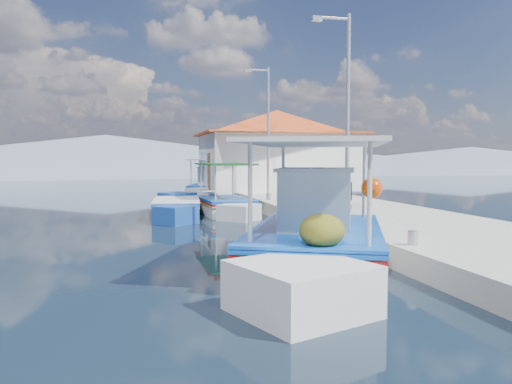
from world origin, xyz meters
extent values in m
plane|color=black|center=(0.00, 0.00, 0.00)|extent=(160.00, 160.00, 0.00)
cube|color=#A8A69E|center=(5.90, 6.00, 0.25)|extent=(5.00, 44.00, 0.50)
cylinder|color=#A5A8AD|center=(3.80, -3.00, 0.65)|extent=(0.20, 0.20, 0.30)
cylinder|color=#A5A8AD|center=(3.80, 2.00, 0.65)|extent=(0.20, 0.20, 0.30)
cylinder|color=#A5A8AD|center=(3.80, 8.00, 0.65)|extent=(0.20, 0.20, 0.30)
cylinder|color=#A5A8AD|center=(3.80, 14.00, 0.65)|extent=(0.20, 0.20, 0.30)
cube|color=silver|center=(1.98, -2.35, 0.25)|extent=(4.27, 5.43, 1.06)
cube|color=silver|center=(0.63, 0.56, 0.38)|extent=(2.27, 2.27, 1.17)
cube|color=silver|center=(3.30, -5.17, 0.25)|extent=(2.20, 2.20, 1.00)
cube|color=blue|center=(1.98, -2.35, 0.74)|extent=(4.40, 5.59, 0.07)
cube|color=#9D0D10|center=(1.98, -2.35, 0.65)|extent=(4.40, 5.59, 0.06)
cube|color=yellow|center=(1.98, -2.35, 0.57)|extent=(4.40, 5.59, 0.04)
cube|color=blue|center=(1.98, -2.35, 0.81)|extent=(4.40, 5.56, 0.06)
cube|color=brown|center=(1.98, -2.35, 0.78)|extent=(4.05, 5.26, 0.06)
cube|color=silver|center=(2.13, -2.65, 1.40)|extent=(1.84, 1.89, 1.23)
cube|color=silver|center=(2.13, -2.65, 2.03)|extent=(2.00, 2.04, 0.07)
cylinder|color=beige|center=(0.24, -0.92, 1.67)|extent=(0.08, 0.08, 1.79)
cylinder|color=beige|center=(2.02, -0.09, 1.67)|extent=(0.08, 0.08, 1.79)
cylinder|color=beige|center=(1.95, -4.61, 1.67)|extent=(0.08, 0.08, 1.79)
cylinder|color=beige|center=(3.73, -3.78, 1.67)|extent=(0.08, 0.08, 1.79)
cube|color=silver|center=(1.98, -2.35, 2.57)|extent=(4.38, 5.48, 0.08)
ellipsoid|color=#4B4A14|center=(0.92, -1.12, 1.10)|extent=(0.85, 0.93, 0.64)
ellipsoid|color=#4B4A14|center=(1.39, -0.28, 1.05)|extent=(0.71, 0.79, 0.54)
ellipsoid|color=#4B4A14|center=(3.03, -4.08, 1.07)|extent=(0.76, 0.83, 0.57)
sphere|color=#CF3F06|center=(2.71, -1.27, 1.62)|extent=(0.45, 0.45, 0.45)
cube|color=silver|center=(1.89, 7.65, 0.19)|extent=(1.94, 3.34, 0.83)
cube|color=silver|center=(2.03, 9.82, 0.30)|extent=(1.77, 1.77, 0.91)
cube|color=silver|center=(1.75, 5.55, 0.19)|extent=(1.72, 1.72, 0.78)
cube|color=blue|center=(1.89, 7.65, 0.57)|extent=(2.00, 3.44, 0.05)
cube|color=#9D0D10|center=(1.89, 7.65, 0.50)|extent=(2.00, 3.44, 0.04)
cube|color=yellow|center=(1.89, 7.65, 0.44)|extent=(2.00, 3.44, 0.03)
cube|color=navy|center=(1.89, 7.65, 0.64)|extent=(2.02, 3.41, 0.04)
cube|color=brown|center=(1.89, 7.65, 0.61)|extent=(1.80, 3.27, 0.04)
cylinder|color=beige|center=(1.28, 9.05, 1.31)|extent=(0.06, 0.06, 1.39)
cylinder|color=beige|center=(2.67, 8.96, 1.31)|extent=(0.06, 0.06, 1.39)
cylinder|color=beige|center=(1.11, 6.34, 1.31)|extent=(0.06, 0.06, 1.39)
cylinder|color=beige|center=(2.50, 6.25, 1.31)|extent=(0.06, 0.06, 1.39)
cube|color=#0C4013|center=(1.89, 7.65, 2.00)|extent=(2.03, 3.35, 0.06)
cube|color=navy|center=(-0.07, 7.19, 0.20)|extent=(1.95, 3.26, 0.87)
cube|color=navy|center=(-0.29, 9.25, 0.31)|extent=(1.66, 1.66, 0.96)
cube|color=navy|center=(0.13, 5.18, 0.20)|extent=(1.62, 1.62, 0.82)
cube|color=blue|center=(-0.07, 7.19, 0.60)|extent=(2.01, 3.36, 0.05)
cube|color=#9D0D10|center=(-0.07, 7.19, 0.53)|extent=(2.01, 3.36, 0.05)
cube|color=yellow|center=(-0.07, 7.19, 0.46)|extent=(2.01, 3.36, 0.04)
cube|color=silver|center=(-0.07, 7.19, 0.67)|extent=(2.02, 3.33, 0.05)
cube|color=brown|center=(-0.07, 7.19, 0.64)|extent=(1.81, 3.19, 0.05)
cube|color=silver|center=(2.67, 16.93, 0.20)|extent=(2.98, 4.16, 0.88)
cube|color=silver|center=(1.92, 19.31, 0.32)|extent=(1.90, 1.90, 0.98)
cube|color=silver|center=(3.39, 14.62, 0.20)|extent=(1.85, 1.85, 0.84)
cube|color=blue|center=(2.67, 16.93, 0.61)|extent=(3.07, 4.28, 0.06)
cube|color=#9D0D10|center=(2.67, 16.93, 0.54)|extent=(3.07, 4.28, 0.05)
cube|color=yellow|center=(2.67, 16.93, 0.47)|extent=(3.07, 4.28, 0.04)
cube|color=blue|center=(2.67, 16.93, 0.68)|extent=(3.08, 4.25, 0.05)
cube|color=brown|center=(2.67, 16.93, 0.65)|extent=(2.81, 4.04, 0.05)
cube|color=silver|center=(2.75, 16.66, 1.16)|extent=(1.39, 1.47, 1.02)
cube|color=silver|center=(2.75, 16.66, 1.69)|extent=(1.51, 1.59, 0.06)
cylinder|color=beige|center=(1.45, 18.20, 1.40)|extent=(0.07, 0.07, 1.49)
cylinder|color=beige|center=(2.94, 18.66, 1.40)|extent=(0.07, 0.07, 1.49)
cylinder|color=beige|center=(2.39, 15.19, 1.40)|extent=(0.07, 0.07, 1.49)
cylinder|color=beige|center=(3.88, 15.66, 1.40)|extent=(0.07, 0.07, 1.49)
cube|color=silver|center=(2.67, 16.93, 2.14)|extent=(3.07, 4.19, 0.07)
cube|color=white|center=(6.20, 15.00, 2.00)|extent=(8.00, 6.00, 3.00)
cube|color=#CC451C|center=(6.20, 15.00, 3.55)|extent=(8.64, 6.48, 0.10)
pyramid|color=#CC451C|center=(6.20, 15.00, 4.20)|extent=(10.49, 10.49, 1.40)
cube|color=brown|center=(2.22, 14.00, 1.50)|extent=(0.06, 1.00, 2.00)
cube|color=blue|center=(2.22, 16.50, 2.10)|extent=(0.06, 1.20, 0.90)
cylinder|color=#A5A8AD|center=(4.60, 2.00, 3.50)|extent=(0.12, 0.12, 6.00)
cylinder|color=#A5A8AD|center=(4.10, 2.00, 6.35)|extent=(1.00, 0.08, 0.08)
cube|color=#A5A8AD|center=(3.60, 2.00, 6.30)|extent=(0.30, 0.14, 0.14)
cylinder|color=#A5A8AD|center=(4.60, 11.00, 3.50)|extent=(0.12, 0.12, 6.00)
cylinder|color=#A5A8AD|center=(4.10, 11.00, 6.35)|extent=(1.00, 0.08, 0.08)
cube|color=#A5A8AD|center=(3.60, 11.00, 6.30)|extent=(0.30, 0.14, 0.14)
cone|color=slate|center=(-5.00, 56.00, 2.45)|extent=(96.00, 96.00, 5.50)
cone|color=slate|center=(25.00, 56.00, 1.60)|extent=(76.80, 76.80, 3.80)
cone|color=slate|center=(50.00, 56.00, 1.80)|extent=(89.60, 89.60, 4.20)
camera|label=1|loc=(-1.68, -11.92, 2.28)|focal=34.97mm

